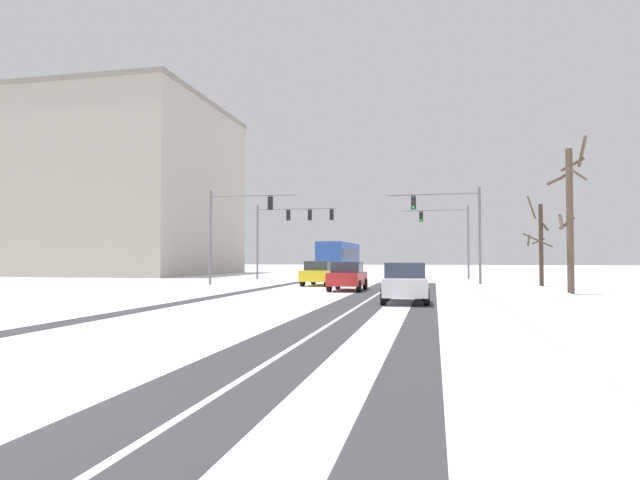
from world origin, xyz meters
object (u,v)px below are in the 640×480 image
bus_oncoming (339,257)px  office_building_far_left_block (95,191)px  car_red_second (348,276)px  traffic_signal_near_right (453,219)px  traffic_signal_far_right (449,229)px  traffic_signal_far_left (289,224)px  car_white_third (405,283)px  car_yellow_cab_lead (320,273)px  bare_tree_sidewalk_far (540,242)px  bare_tree_sidewalk_mid (570,214)px  traffic_signal_near_left (234,220)px

bus_oncoming → office_building_far_left_block: (-29.19, 1.50, 7.67)m
office_building_far_left_block → bus_oncoming: bearing=-2.9°
car_red_second → bus_oncoming: 24.29m
traffic_signal_near_right → bus_oncoming: traffic_signal_near_right is taller
traffic_signal_far_right → traffic_signal_far_left: same height
traffic_signal_far_right → car_white_third: (-2.52, -26.51, -3.60)m
bus_oncoming → office_building_far_left_block: bearing=177.1°
traffic_signal_near_right → traffic_signal_far_left: size_ratio=0.93×
car_yellow_cab_lead → car_white_third: 14.22m
traffic_signal_near_right → bare_tree_sidewalk_far: bearing=-0.2°
traffic_signal_near_right → office_building_far_left_block: bearing=155.1°
car_red_second → traffic_signal_near_right: bearing=48.8°
traffic_signal_far_right → car_red_second: traffic_signal_far_right is taller
traffic_signal_far_left → bare_tree_sidewalk_far: (18.95, -8.19, -1.97)m
traffic_signal_near_right → car_red_second: traffic_signal_near_right is taller
traffic_signal_far_left → office_building_far_left_block: size_ratio=0.24×
bus_oncoming → traffic_signal_near_right: bearing=-57.9°
bus_oncoming → bare_tree_sidewalk_far: bare_tree_sidewalk_far is taller
bare_tree_sidewalk_mid → traffic_signal_near_right: bearing=124.8°
bare_tree_sidewalk_far → office_building_far_left_block: (-45.25, 18.49, 6.81)m
traffic_signal_near_right → car_red_second: 9.77m
bare_tree_sidewalk_far → bus_oncoming: bearing=133.4°
car_red_second → office_building_far_left_block: bearing=143.2°
traffic_signal_near_left → bare_tree_sidewalk_mid: 20.91m
traffic_signal_near_right → bare_tree_sidewalk_far: (5.39, -0.02, -1.58)m
traffic_signal_far_right → office_building_far_left_block: (-39.96, 6.44, 5.25)m
traffic_signal_near_right → car_red_second: size_ratio=1.58×
traffic_signal_far_right → bare_tree_sidewalk_mid: bare_tree_sidewalk_mid is taller
car_white_third → bare_tree_sidewalk_far: (7.81, 14.46, 2.04)m
traffic_signal_far_right → bare_tree_sidewalk_mid: bearing=-75.0°
traffic_signal_near_right → bare_tree_sidewalk_mid: bearing=-55.2°
traffic_signal_near_left → office_building_far_left_block: size_ratio=0.22×
traffic_signal_near_right → bus_oncoming: (-10.67, 16.97, -2.44)m
traffic_signal_far_left → traffic_signal_near_left: size_ratio=1.07×
car_white_third → bare_tree_sidewalk_mid: 10.78m
traffic_signal_near_right → bare_tree_sidewalk_mid: bare_tree_sidewalk_mid is taller
traffic_signal_far_left → bare_tree_sidewalk_far: traffic_signal_far_left is taller
car_red_second → bare_tree_sidewalk_far: bare_tree_sidewalk_far is taller
car_white_third → office_building_far_left_block: size_ratio=0.14×
bus_oncoming → bare_tree_sidewalk_far: (16.06, -16.99, 0.86)m
traffic_signal_near_right → traffic_signal_far_right: 12.03m
traffic_signal_far_left → bare_tree_sidewalk_far: bearing=-23.4°
car_yellow_cab_lead → bare_tree_sidewalk_far: (14.07, 1.69, 2.04)m
car_yellow_cab_lead → car_white_third: size_ratio=1.00×
traffic_signal_far_right → bare_tree_sidewalk_mid: size_ratio=0.83×
bare_tree_sidewalk_mid → traffic_signal_near_left: bearing=163.7°
traffic_signal_near_right → car_red_second: bearing=-131.2°
traffic_signal_near_right → bare_tree_sidewalk_far: traffic_signal_near_right is taller
bare_tree_sidewalk_mid → office_building_far_left_block: office_building_far_left_block is taller
traffic_signal_near_left → bare_tree_sidewalk_far: (20.05, 1.87, -1.58)m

